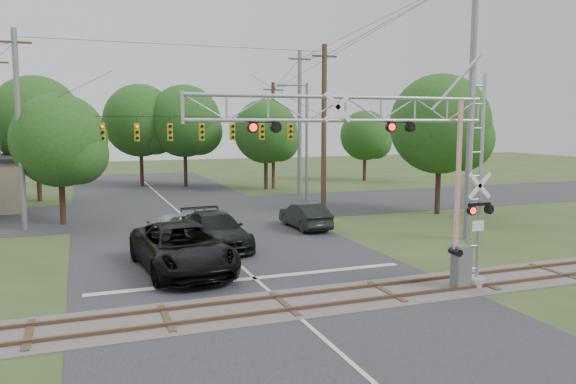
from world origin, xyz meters
name	(u,v)px	position (x,y,z in m)	size (l,w,h in m)	color
ground	(307,325)	(0.00, 0.00, 0.00)	(160.00, 160.00, 0.00)	#2F431F
road_main	(227,254)	(0.00, 10.00, 0.01)	(14.00, 90.00, 0.02)	#27272A
road_cross	(178,211)	(0.00, 24.00, 0.01)	(90.00, 12.00, 0.02)	#27272A
railroad_track	(285,304)	(0.00, 2.00, 0.03)	(90.00, 3.20, 0.17)	#4D4743
crossing_gantry	(399,159)	(4.15, 1.63, 4.94)	(11.52, 1.03, 8.02)	gray
traffic_signal_span	(199,131)	(0.85, 20.00, 5.73)	(19.34, 0.36, 11.50)	gray
pickup_black	(182,248)	(-2.50, 7.69, 1.00)	(3.31, 7.19, 2.00)	black
car_dark	(216,230)	(-0.13, 11.66, 0.87)	(2.44, 5.99, 1.74)	black
sedan_silver	(183,224)	(-1.13, 15.20, 0.67)	(1.59, 3.95, 1.34)	#A0A2A7
suv_dark	(305,216)	(5.99, 14.82, 0.76)	(1.61, 4.62, 1.52)	black
streetlight	(304,136)	(10.21, 25.28, 5.20)	(2.48, 0.26, 9.30)	gray
utility_poles	(231,126)	(3.44, 21.92, 6.00)	(26.56, 26.20, 14.53)	#3E2E1C
treeline	(157,127)	(-0.16, 32.51, 5.87)	(52.33, 31.41, 9.97)	#362218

